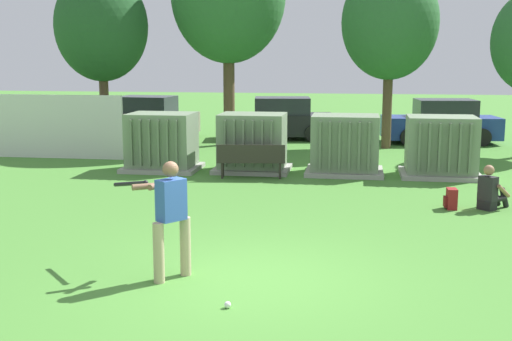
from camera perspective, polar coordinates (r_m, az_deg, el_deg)
ground_plane at (r=9.73m, az=-0.53°, el=-9.42°), size 96.00×96.00×0.00m
fence_panel at (r=21.91m, az=-17.36°, el=3.64°), size 4.80×0.12×2.00m
transformer_west at (r=18.88m, az=-8.12°, el=2.41°), size 2.10×1.70×1.62m
transformer_mid_west at (r=18.51m, az=-0.30°, el=2.36°), size 2.10×1.70×1.62m
transformer_mid_east at (r=18.25m, az=7.68°, el=2.16°), size 2.10×1.70×1.62m
transformer_east at (r=18.38m, az=15.66°, el=1.94°), size 2.10×1.70×1.62m
park_bench at (r=17.41m, az=-0.43°, el=1.04°), size 1.83×0.60×0.92m
batter at (r=9.63m, az=-7.51°, el=-3.66°), size 1.42×1.19×1.74m
sports_ball at (r=8.70m, az=-2.47°, el=-11.50°), size 0.09×0.09×0.09m
seated_spectator at (r=14.82m, az=19.59°, el=-1.74°), size 0.74×0.74×0.96m
backpack at (r=14.62m, az=16.48°, el=-2.37°), size 0.27×0.33×0.44m
tree_left at (r=23.96m, az=-13.20°, el=12.00°), size 3.20×3.20×6.12m
tree_center_right at (r=23.49m, az=11.49°, el=12.39°), size 3.29×3.29×6.29m
parked_car_leftmost at (r=26.85m, az=-9.60°, el=4.50°), size 4.34×2.21×1.62m
parked_car_left_of_center at (r=25.72m, az=2.02°, el=4.40°), size 4.39×2.35×1.62m
parked_car_right_of_center at (r=25.49m, az=15.71°, el=3.99°), size 4.37×2.27×1.62m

